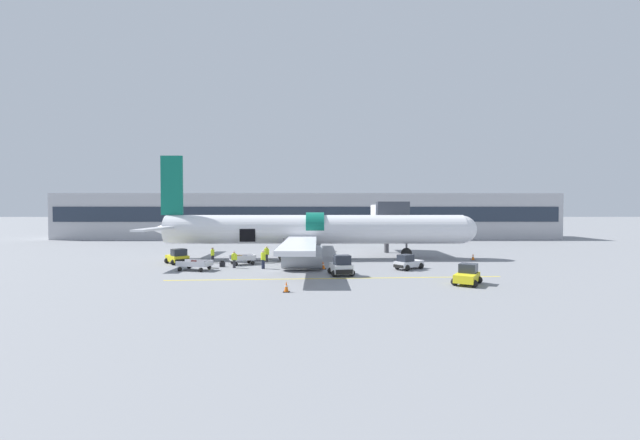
{
  "coord_description": "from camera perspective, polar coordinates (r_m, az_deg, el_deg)",
  "views": [
    {
      "loc": [
        2.04,
        -38.25,
        5.62
      ],
      "look_at": [
        2.28,
        4.23,
        4.45
      ],
      "focal_mm": 22.0,
      "sensor_mm": 36.0,
      "label": 1
    }
  ],
  "objects": [
    {
      "name": "ground_crew_driver",
      "position": [
        42.72,
        -15.36,
        -4.9
      ],
      "size": [
        0.47,
        0.56,
        1.61
      ],
      "color": "black",
      "rests_on": "ground_plane"
    },
    {
      "name": "safety_cone_engine_left",
      "position": [
        27.02,
        -4.92,
        -9.67
      ],
      "size": [
        0.45,
        0.45,
        0.75
      ],
      "color": "black",
      "rests_on": "ground_plane"
    },
    {
      "name": "airplane",
      "position": [
        44.3,
        -1.46,
        -1.6
      ],
      "size": [
        36.86,
        33.14,
        11.63
      ],
      "color": "silver",
      "rests_on": "ground_plane"
    },
    {
      "name": "safety_cone_nose",
      "position": [
        46.56,
        21.37,
        -5.03
      ],
      "size": [
        0.47,
        0.47,
        0.76
      ],
      "color": "black",
      "rests_on": "ground_plane"
    },
    {
      "name": "ground_crew_loader_a",
      "position": [
        42.14,
        -7.78,
        -4.86
      ],
      "size": [
        0.6,
        0.49,
        1.72
      ],
      "color": "#2D2D33",
      "rests_on": "ground_plane"
    },
    {
      "name": "ground_crew_helper",
      "position": [
        37.53,
        -8.27,
        -5.62
      ],
      "size": [
        0.56,
        0.56,
        1.77
      ],
      "color": "#1E2338",
      "rests_on": "ground_plane"
    },
    {
      "name": "baggage_cart_queued",
      "position": [
        37.96,
        -17.58,
        -6.32
      ],
      "size": [
        3.97,
        2.38,
        0.92
      ],
      "color": "silver",
      "rests_on": "ground_plane"
    },
    {
      "name": "baggage_tug_lead",
      "position": [
        43.19,
        -19.99,
        -5.11
      ],
      "size": [
        2.85,
        2.94,
        1.55
      ],
      "color": "yellow",
      "rests_on": "ground_plane"
    },
    {
      "name": "baggage_tug_mid",
      "position": [
        31.6,
        20.63,
        -7.59
      ],
      "size": [
        2.66,
        3.03,
        1.51
      ],
      "color": "yellow",
      "rests_on": "ground_plane"
    },
    {
      "name": "safety_cone_wingtip",
      "position": [
        37.04,
        0.43,
        -6.6
      ],
      "size": [
        0.64,
        0.64,
        0.75
      ],
      "color": "black",
      "rests_on": "ground_plane"
    },
    {
      "name": "ground_plane",
      "position": [
        38.72,
        -3.36,
        -6.77
      ],
      "size": [
        500.0,
        500.0,
        0.0
      ],
      "primitive_type": "plane",
      "color": "gray"
    },
    {
      "name": "ground_crew_loader_b",
      "position": [
        40.76,
        -4.9,
        -4.98
      ],
      "size": [
        0.54,
        0.64,
        1.85
      ],
      "color": "#2D2D33",
      "rests_on": "ground_plane"
    },
    {
      "name": "apron_marking_line",
      "position": [
        32.15,
        2.45,
        -8.49
      ],
      "size": [
        27.42,
        1.89,
        0.01
      ],
      "color": "yellow",
      "rests_on": "ground_plane"
    },
    {
      "name": "suitcase_on_tarmac_upright",
      "position": [
        39.59,
        -14.02,
        -6.28
      ],
      "size": [
        0.56,
        0.4,
        0.59
      ],
      "color": "black",
      "rests_on": "ground_plane"
    },
    {
      "name": "baggage_tug_rear",
      "position": [
        33.56,
        3.12,
        -6.8
      ],
      "size": [
        2.31,
        2.62,
        1.75
      ],
      "color": "white",
      "rests_on": "ground_plane"
    },
    {
      "name": "ground_crew_supervisor",
      "position": [
        38.54,
        -12.38,
        -5.57
      ],
      "size": [
        0.56,
        0.44,
        1.61
      ],
      "color": "#2D2D33",
      "rests_on": "ground_plane"
    },
    {
      "name": "baggage_tug_spare",
      "position": [
        37.81,
        12.7,
        -6.09
      ],
      "size": [
        3.14,
        2.8,
        1.4
      ],
      "color": "silver",
      "rests_on": "ground_plane"
    },
    {
      "name": "baggage_cart_loading",
      "position": [
        40.71,
        -11.23,
        -5.67
      ],
      "size": [
        3.31,
        2.35,
        1.0
      ],
      "color": "silver",
      "rests_on": "ground_plane"
    },
    {
      "name": "terminal_strip",
      "position": [
        77.46,
        -1.84,
        0.58
      ],
      "size": [
        94.21,
        11.99,
        8.55
      ],
      "color": "#B2B2B7",
      "rests_on": "ground_plane"
    },
    {
      "name": "jet_bridge_stub",
      "position": [
        50.43,
        9.83,
        0.56
      ],
      "size": [
        3.76,
        9.47,
        6.52
      ],
      "color": "#4C4C51",
      "rests_on": "ground_plane"
    }
  ]
}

